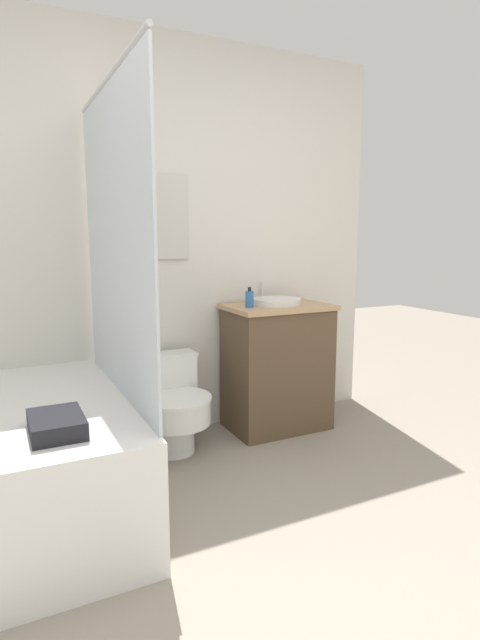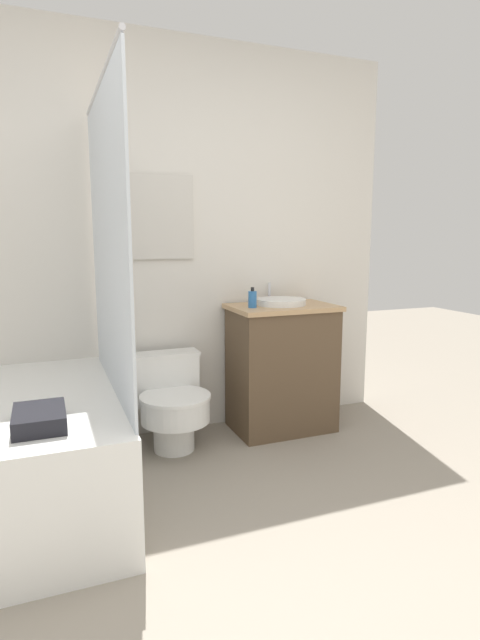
{
  "view_description": "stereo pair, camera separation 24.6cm",
  "coord_description": "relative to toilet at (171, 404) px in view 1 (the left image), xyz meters",
  "views": [
    {
      "loc": [
        -0.92,
        -1.09,
        1.28
      ],
      "look_at": [
        0.37,
        1.5,
        0.8
      ],
      "focal_mm": 28.0,
      "sensor_mm": 36.0,
      "label": 1
    },
    {
      "loc": [
        -0.7,
        -1.19,
        1.28
      ],
      "look_at": [
        0.37,
        1.5,
        0.8
      ],
      "focal_mm": 28.0,
      "sensor_mm": 36.0,
      "label": 2
    }
  ],
  "objects": [
    {
      "name": "wall_back",
      "position": [
        0.01,
        0.3,
        0.96
      ],
      "size": [
        3.18,
        0.07,
        2.5
      ],
      "color": "silver",
      "rests_on": "ground_plane"
    },
    {
      "name": "shower_area",
      "position": [
        -0.71,
        -0.42,
        0.03
      ],
      "size": [
        0.7,
        1.39,
        1.98
      ],
      "color": "white",
      "rests_on": "ground_plane"
    },
    {
      "name": "toilet",
      "position": [
        0.0,
        0.0,
        0.0
      ],
      "size": [
        0.42,
        0.53,
        0.57
      ],
      "color": "white",
      "rests_on": "ground_plane"
    },
    {
      "name": "vanity",
      "position": [
        0.76,
        0.03,
        0.14
      ],
      "size": [
        0.68,
        0.46,
        0.84
      ],
      "color": "brown",
      "rests_on": "ground_plane"
    },
    {
      "name": "sink",
      "position": [
        0.76,
        0.06,
        0.58
      ],
      "size": [
        0.32,
        0.36,
        0.13
      ],
      "color": "white",
      "rests_on": "vanity"
    },
    {
      "name": "soap_bottle",
      "position": [
        0.53,
        -0.0,
        0.61
      ],
      "size": [
        0.05,
        0.05,
        0.13
      ],
      "color": "#2D6BB2",
      "rests_on": "vanity"
    }
  ]
}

